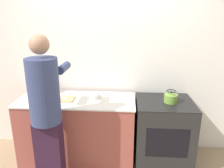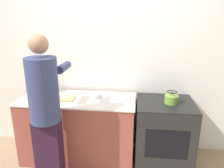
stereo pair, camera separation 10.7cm
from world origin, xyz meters
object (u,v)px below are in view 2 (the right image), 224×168
Objects in this scene: kettle at (172,98)px; cutting_board at (63,98)px; oven at (163,133)px; canister_jar at (51,87)px; knife at (61,97)px; person at (45,109)px; bowl_prep at (96,96)px.

cutting_board is at bearing -179.21° from kettle.
oven is 1.42m from cutting_board.
canister_jar reaches higher than kettle.
person is at bearing -69.65° from knife.
cutting_board is at bearing -41.82° from canister_jar.
person reaches higher than knife.
oven is at bearing 19.45° from knife.
kettle is (0.06, -0.02, 0.51)m from oven.
kettle is at bearing 0.79° from cutting_board.
canister_jar is (-0.69, 0.17, 0.05)m from bowl_prep.
oven is 1.03m from bowl_prep.
person is 10.31× the size of kettle.
person is 5.82× the size of cutting_board.
kettle reaches higher than knife.
person is 1.53m from kettle.
bowl_prep is (0.45, 0.58, -0.05)m from person.
bowl_prep is (0.46, 0.04, 0.01)m from knife.
kettle is (1.44, -0.00, 0.04)m from knife.
person is at bearing -127.62° from bowl_prep.
kettle is 1.11× the size of canister_jar.
person is (-1.37, -0.56, 0.53)m from oven.
bowl_prep is (0.42, 0.06, 0.02)m from cutting_board.
cutting_board is 1.77× the size of kettle.
cutting_board reaches higher than oven.
person is at bearing -92.68° from cutting_board.
knife is 1.34× the size of bowl_prep.
kettle is (1.41, 0.02, 0.05)m from cutting_board.
canister_jar reaches higher than oven.
kettle is 1.11× the size of bowl_prep.
oven is at bearing -6.96° from canister_jar.
bowl_prep is (-0.98, 0.04, -0.03)m from kettle.
canister_jar is at bearing 165.94° from bowl_prep.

